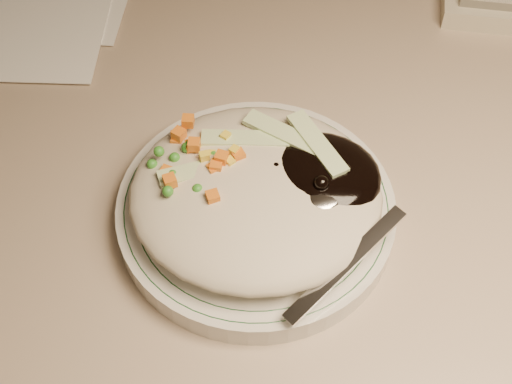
{
  "coord_description": "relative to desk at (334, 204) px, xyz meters",
  "views": [
    {
      "loc": [
        -0.07,
        0.89,
        1.21
      ],
      "look_at": [
        -0.08,
        1.22,
        0.78
      ],
      "focal_mm": 50.0,
      "sensor_mm": 36.0,
      "label": 1
    }
  ],
  "objects": [
    {
      "name": "desk",
      "position": [
        0.0,
        0.0,
        0.0
      ],
      "size": [
        1.4,
        0.7,
        0.74
      ],
      "color": "gray",
      "rests_on": "ground"
    },
    {
      "name": "plate",
      "position": [
        -0.08,
        -0.16,
        0.21
      ],
      "size": [
        0.22,
        0.22,
        0.02
      ],
      "primitive_type": "cylinder",
      "color": "silver",
      "rests_on": "desk"
    },
    {
      "name": "meal",
      "position": [
        -0.08,
        -0.16,
        0.24
      ],
      "size": [
        0.21,
        0.19,
        0.05
      ],
      "color": "#BBB197",
      "rests_on": "plate"
    },
    {
      "name": "plate_rim",
      "position": [
        -0.08,
        -0.16,
        0.22
      ],
      "size": [
        0.21,
        0.21,
        0.0
      ],
      "color": "#144723",
      "rests_on": "plate"
    }
  ]
}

